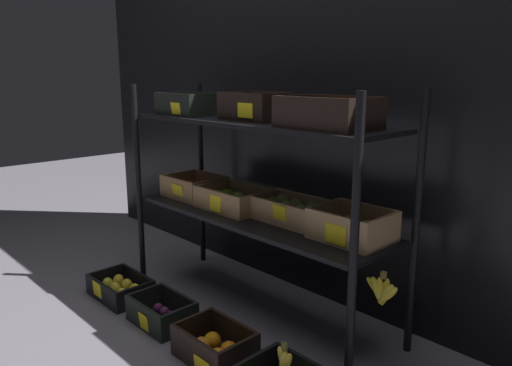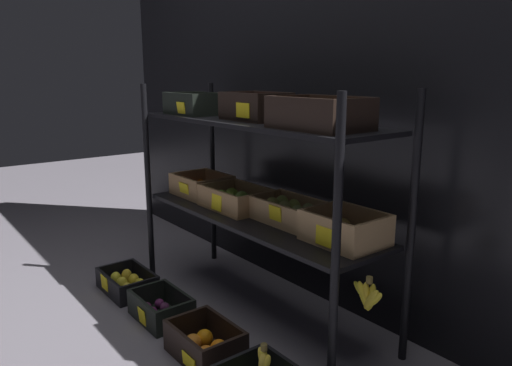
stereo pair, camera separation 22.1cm
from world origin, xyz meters
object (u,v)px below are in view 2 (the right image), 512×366
Objects in this scene: crate_ground_lemon at (127,283)px; crate_ground_orange at (205,345)px; crate_ground_plum at (161,310)px; banana_bunch_loose at (264,361)px; display_rack at (259,172)px.

crate_ground_orange is at bearing -0.15° from crate_ground_lemon.
banana_bunch_loose reaches higher than crate_ground_plum.
crate_ground_lemon is (-0.63, -0.42, -0.67)m from display_rack.
display_rack reaches higher than banana_bunch_loose.
display_rack is 4.93× the size of crate_ground_orange.
crate_ground_orange is (0.80, -0.00, 0.01)m from crate_ground_lemon.
crate_ground_orange is at bearing 179.19° from banana_bunch_loose.
crate_ground_plum is (-0.23, -0.42, -0.67)m from display_rack.
banana_bunch_loose is at bearing -0.37° from crate_ground_lemon.
crate_ground_orange is at bearing -0.56° from crate_ground_plum.
crate_ground_plum reaches higher than crate_ground_lemon.
crate_ground_orange is 2.78× the size of banana_bunch_loose.
crate_ground_plum is at bearing 179.44° from crate_ground_orange.
crate_ground_plum is (0.39, 0.00, 0.00)m from crate_ground_lemon.
crate_ground_orange is (0.41, -0.00, 0.01)m from crate_ground_plum.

